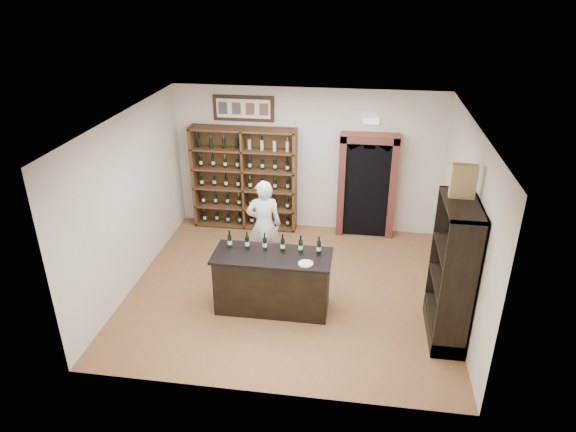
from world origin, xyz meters
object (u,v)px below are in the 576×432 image
object	(u,v)px
tasting_counter	(273,282)
shopkeeper	(264,225)
wine_shelf	(245,178)
side_cabinet	(451,293)
wine_crate	(463,181)
counter_bottle_0	(230,241)

from	to	relation	value
tasting_counter	shopkeeper	bearing A→B (deg)	106.43
wine_shelf	side_cabinet	size ratio (longest dim) A/B	1.00
tasting_counter	side_cabinet	world-z (taller)	side_cabinet
wine_crate	shopkeeper	bearing A→B (deg)	158.83
tasting_counter	shopkeeper	xyz separation A→B (m)	(-0.38, 1.28, 0.37)
counter_bottle_0	wine_crate	bearing A→B (deg)	-4.33
counter_bottle_0	side_cabinet	xyz separation A→B (m)	(3.44, -0.45, -0.35)
wine_shelf	shopkeeper	world-z (taller)	wine_shelf
shopkeeper	wine_shelf	bearing A→B (deg)	-77.97
wine_crate	side_cabinet	bearing A→B (deg)	-76.74
tasting_counter	shopkeeper	distance (m)	1.38
shopkeeper	wine_crate	bearing A→B (deg)	144.07
counter_bottle_0	side_cabinet	distance (m)	3.49
shopkeeper	wine_crate	xyz separation A→B (m)	(3.07, -1.39, 1.57)
side_cabinet	wine_crate	xyz separation A→B (m)	(-0.03, 0.19, 1.69)
wine_shelf	side_cabinet	bearing A→B (deg)	-40.21
tasting_counter	wine_crate	world-z (taller)	wine_crate
shopkeeper	counter_bottle_0	bearing A→B (deg)	61.55
wine_shelf	shopkeeper	distance (m)	1.82
wine_shelf	tasting_counter	xyz separation A→B (m)	(1.10, -2.93, -0.61)
tasting_counter	counter_bottle_0	bearing A→B (deg)	168.32
wine_shelf	tasting_counter	bearing A→B (deg)	-69.44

